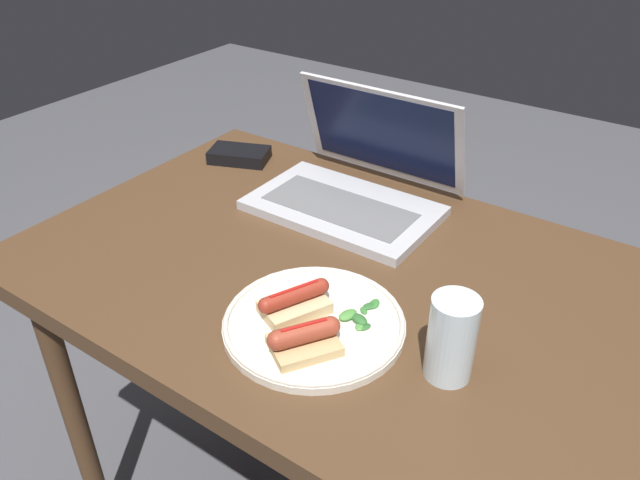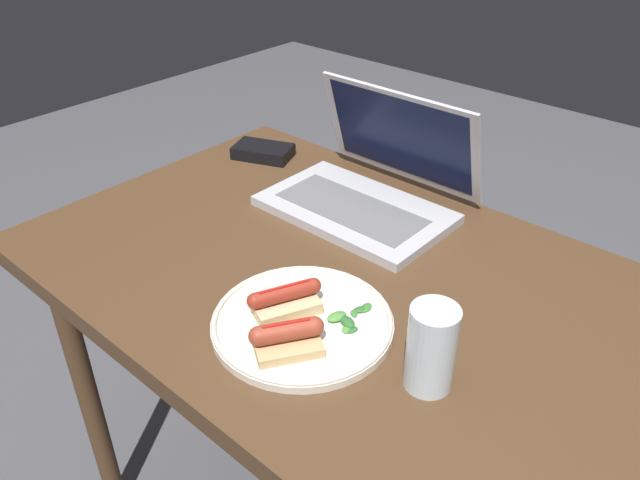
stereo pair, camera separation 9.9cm
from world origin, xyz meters
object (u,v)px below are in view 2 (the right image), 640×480
at_px(plate, 302,322).
at_px(external_drive, 263,152).
at_px(laptop, 368,188).
at_px(drinking_glass, 431,348).

xyz_separation_m(plate, external_drive, (-0.46, 0.36, 0.00)).
xyz_separation_m(laptop, drinking_glass, (0.34, -0.32, 0.02)).
relative_size(laptop, plate, 1.31).
relative_size(plate, drinking_glass, 2.19).
xyz_separation_m(laptop, external_drive, (-0.31, 0.02, -0.03)).
height_order(laptop, plate, laptop).
bearing_deg(plate, laptop, 113.33).
height_order(laptop, drinking_glass, laptop).
distance_m(plate, drinking_glass, 0.21).
xyz_separation_m(laptop, plate, (0.15, -0.34, -0.03)).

